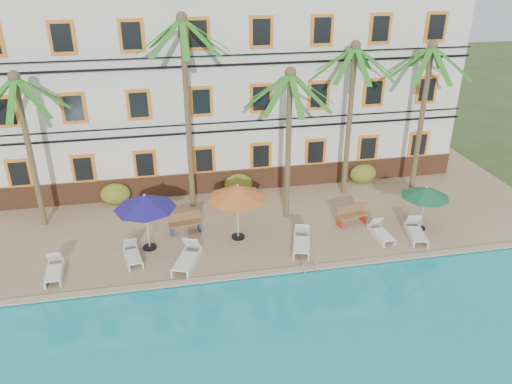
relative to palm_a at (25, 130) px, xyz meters
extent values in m
plane|color=#384C23|center=(9.32, -5.05, -4.92)|extent=(100.00, 100.00, 0.00)
cube|color=tan|center=(9.32, -0.05, -4.80)|extent=(30.00, 12.00, 0.25)
cube|color=tan|center=(9.32, -5.95, -4.64)|extent=(30.00, 0.35, 0.06)
cube|color=silver|center=(9.32, 4.95, 0.33)|extent=(25.00, 6.00, 10.00)
cube|color=brown|center=(9.32, 1.89, -4.07)|extent=(25.00, 0.12, 1.20)
cube|color=orange|center=(-1.18, 1.90, -2.77)|extent=(1.15, 0.10, 1.50)
cube|color=black|center=(-1.18, 1.85, -2.77)|extent=(0.85, 0.04, 1.20)
cube|color=orange|center=(1.82, 1.90, -2.77)|extent=(1.15, 0.10, 1.50)
cube|color=black|center=(1.82, 1.85, -2.77)|extent=(0.85, 0.04, 1.20)
cube|color=orange|center=(4.82, 1.90, -2.77)|extent=(1.15, 0.10, 1.50)
cube|color=black|center=(4.82, 1.85, -2.77)|extent=(0.85, 0.04, 1.20)
cube|color=orange|center=(7.82, 1.90, -2.77)|extent=(1.15, 0.10, 1.50)
cube|color=black|center=(7.82, 1.85, -2.77)|extent=(0.85, 0.04, 1.20)
cube|color=orange|center=(10.82, 1.90, -2.77)|extent=(1.15, 0.10, 1.50)
cube|color=black|center=(10.82, 1.85, -2.77)|extent=(0.85, 0.04, 1.20)
cube|color=orange|center=(13.82, 1.90, -2.77)|extent=(1.15, 0.10, 1.50)
cube|color=black|center=(13.82, 1.85, -2.77)|extent=(0.85, 0.04, 1.20)
cube|color=orange|center=(16.82, 1.90, -2.77)|extent=(1.15, 0.10, 1.50)
cube|color=black|center=(16.82, 1.85, -2.77)|extent=(0.85, 0.04, 1.20)
cube|color=orange|center=(19.82, 1.90, -2.77)|extent=(1.15, 0.10, 1.50)
cube|color=black|center=(19.82, 1.85, -2.77)|extent=(0.85, 0.04, 1.20)
cube|color=orange|center=(-1.18, 1.90, 0.33)|extent=(1.15, 0.10, 1.50)
cube|color=black|center=(-1.18, 1.85, 0.33)|extent=(0.85, 0.04, 1.20)
cube|color=orange|center=(1.82, 1.90, 0.33)|extent=(1.15, 0.10, 1.50)
cube|color=black|center=(1.82, 1.85, 0.33)|extent=(0.85, 0.04, 1.20)
cube|color=orange|center=(4.82, 1.90, 0.33)|extent=(1.15, 0.10, 1.50)
cube|color=black|center=(4.82, 1.85, 0.33)|extent=(0.85, 0.04, 1.20)
cube|color=orange|center=(7.82, 1.90, 0.33)|extent=(1.15, 0.10, 1.50)
cube|color=black|center=(7.82, 1.85, 0.33)|extent=(0.85, 0.04, 1.20)
cube|color=orange|center=(10.82, 1.90, 0.33)|extent=(1.15, 0.10, 1.50)
cube|color=black|center=(10.82, 1.85, 0.33)|extent=(0.85, 0.04, 1.20)
cube|color=orange|center=(13.82, 1.90, 0.33)|extent=(1.15, 0.10, 1.50)
cube|color=black|center=(13.82, 1.85, 0.33)|extent=(0.85, 0.04, 1.20)
cube|color=orange|center=(16.82, 1.90, 0.33)|extent=(1.15, 0.10, 1.50)
cube|color=black|center=(16.82, 1.85, 0.33)|extent=(0.85, 0.04, 1.20)
cube|color=orange|center=(19.82, 1.90, 0.33)|extent=(1.15, 0.10, 1.50)
cube|color=black|center=(19.82, 1.85, 0.33)|extent=(0.85, 0.04, 1.20)
cube|color=orange|center=(1.82, 1.90, 3.53)|extent=(1.15, 0.10, 1.50)
cube|color=black|center=(1.82, 1.85, 3.53)|extent=(0.85, 0.04, 1.20)
cube|color=orange|center=(4.82, 1.90, 3.53)|extent=(1.15, 0.10, 1.50)
cube|color=black|center=(4.82, 1.85, 3.53)|extent=(0.85, 0.04, 1.20)
cube|color=orange|center=(7.82, 1.90, 3.53)|extent=(1.15, 0.10, 1.50)
cube|color=black|center=(7.82, 1.85, 3.53)|extent=(0.85, 0.04, 1.20)
cube|color=orange|center=(10.82, 1.90, 3.53)|extent=(1.15, 0.10, 1.50)
cube|color=black|center=(10.82, 1.85, 3.53)|extent=(0.85, 0.04, 1.20)
cube|color=orange|center=(13.82, 1.90, 3.53)|extent=(1.15, 0.10, 1.50)
cube|color=black|center=(13.82, 1.85, 3.53)|extent=(0.85, 0.04, 1.20)
cube|color=orange|center=(16.82, 1.90, 3.53)|extent=(1.15, 0.10, 1.50)
cube|color=black|center=(16.82, 1.85, 3.53)|extent=(0.85, 0.04, 1.20)
cube|color=orange|center=(19.82, 1.90, 3.53)|extent=(1.15, 0.10, 1.50)
cube|color=black|center=(19.82, 1.85, 3.53)|extent=(0.85, 0.04, 1.20)
cube|color=black|center=(9.32, 1.75, -1.22)|extent=(25.00, 0.08, 0.10)
cube|color=black|center=(9.32, 1.75, -0.77)|extent=(25.00, 0.08, 0.06)
cube|color=black|center=(9.32, 1.75, 2.08)|extent=(25.00, 0.08, 0.10)
cube|color=black|center=(9.32, 1.75, 2.53)|extent=(25.00, 0.08, 0.06)
cylinder|color=brown|center=(0.00, 0.00, -1.18)|extent=(0.26, 0.26, 6.99)
sphere|color=brown|center=(0.00, 0.00, 2.32)|extent=(0.50, 0.50, 0.50)
cube|color=#25771C|center=(0.00, 1.01, 1.59)|extent=(0.28, 2.04, 1.49)
cube|color=#25771C|center=(-0.72, 0.72, 1.59)|extent=(1.64, 1.64, 1.49)
cube|color=#25771C|center=(0.00, -1.01, 1.59)|extent=(0.28, 2.04, 1.49)
cube|color=#25771C|center=(0.72, -0.72, 1.59)|extent=(1.64, 1.64, 1.49)
cube|color=#25771C|center=(1.01, 0.00, 1.59)|extent=(2.04, 0.28, 1.49)
cube|color=#25771C|center=(0.72, 0.72, 1.59)|extent=(1.64, 1.64, 1.49)
cylinder|color=brown|center=(7.04, 0.53, -0.13)|extent=(0.26, 0.26, 9.09)
sphere|color=brown|center=(7.04, 0.53, 4.42)|extent=(0.50, 0.50, 0.50)
cube|color=#25771C|center=(7.04, 1.54, 3.69)|extent=(0.28, 2.04, 1.49)
cube|color=#25771C|center=(6.32, 1.25, 3.69)|extent=(1.64, 1.64, 1.49)
cube|color=#25771C|center=(6.03, 0.53, 3.69)|extent=(2.04, 0.28, 1.49)
cube|color=#25771C|center=(6.32, -0.18, 3.69)|extent=(1.64, 1.64, 1.49)
cube|color=#25771C|center=(7.04, -0.48, 3.69)|extent=(0.28, 2.04, 1.49)
cube|color=#25771C|center=(7.76, -0.18, 3.69)|extent=(1.64, 1.64, 1.49)
cube|color=#25771C|center=(8.05, 0.53, 3.69)|extent=(2.04, 0.28, 1.49)
cube|color=#25771C|center=(7.76, 1.25, 3.69)|extent=(1.64, 1.64, 1.49)
cylinder|color=brown|center=(11.40, -1.43, -1.19)|extent=(0.26, 0.26, 6.98)
sphere|color=brown|center=(11.40, -1.43, 2.30)|extent=(0.50, 0.50, 0.50)
cube|color=#25771C|center=(11.40, -0.42, 1.57)|extent=(0.28, 2.04, 1.49)
cube|color=#25771C|center=(10.69, -0.72, 1.57)|extent=(1.64, 1.64, 1.49)
cube|color=#25771C|center=(10.39, -1.43, 1.57)|extent=(2.04, 0.28, 1.49)
cube|color=#25771C|center=(10.69, -2.15, 1.57)|extent=(1.64, 1.64, 1.49)
cube|color=#25771C|center=(11.40, -2.45, 1.57)|extent=(0.28, 2.04, 1.49)
cube|color=#25771C|center=(12.12, -2.15, 1.57)|extent=(1.64, 1.64, 1.49)
cube|color=#25771C|center=(12.42, -1.43, 1.57)|extent=(2.04, 0.28, 1.49)
cube|color=#25771C|center=(12.12, -0.72, 1.57)|extent=(1.64, 1.64, 1.49)
cylinder|color=brown|center=(15.06, 0.57, -0.84)|extent=(0.26, 0.26, 7.66)
sphere|color=brown|center=(15.06, 0.57, 2.99)|extent=(0.50, 0.50, 0.50)
cube|color=#25771C|center=(15.06, 1.58, 2.26)|extent=(0.28, 2.04, 1.49)
cube|color=#25771C|center=(14.35, 1.28, 2.26)|extent=(1.64, 1.64, 1.49)
cube|color=#25771C|center=(14.05, 0.57, 2.26)|extent=(2.04, 0.28, 1.49)
cube|color=#25771C|center=(14.35, -0.15, 2.26)|extent=(1.64, 1.64, 1.49)
cube|color=#25771C|center=(15.06, -0.45, 2.26)|extent=(0.28, 2.04, 1.49)
cube|color=#25771C|center=(15.78, -0.15, 2.26)|extent=(1.64, 1.64, 1.49)
cube|color=#25771C|center=(16.08, 0.57, 2.26)|extent=(2.04, 0.28, 1.49)
cube|color=#25771C|center=(15.78, 1.28, 2.26)|extent=(1.64, 1.64, 1.49)
cylinder|color=brown|center=(18.72, 0.06, -0.86)|extent=(0.26, 0.26, 7.64)
sphere|color=brown|center=(18.72, 0.06, 2.96)|extent=(0.50, 0.50, 0.50)
cube|color=#25771C|center=(18.72, 1.08, 2.23)|extent=(0.28, 2.04, 1.49)
cube|color=#25771C|center=(18.00, 0.78, 2.23)|extent=(1.64, 1.64, 1.49)
cube|color=#25771C|center=(17.70, 0.06, 2.23)|extent=(2.04, 0.28, 1.49)
cube|color=#25771C|center=(18.00, -0.65, 2.23)|extent=(1.64, 1.64, 1.49)
cube|color=#25771C|center=(18.72, -0.95, 2.23)|extent=(0.28, 2.04, 1.49)
cube|color=#25771C|center=(19.43, -0.65, 2.23)|extent=(1.64, 1.64, 1.49)
cube|color=#25771C|center=(19.73, 0.06, 2.23)|extent=(2.04, 0.28, 1.49)
cube|color=#25771C|center=(19.43, 0.78, 2.23)|extent=(1.64, 1.64, 1.49)
ellipsoid|color=#215A19|center=(3.22, 1.55, -4.12)|extent=(1.50, 0.90, 1.10)
ellipsoid|color=#215A19|center=(9.54, 1.55, -4.12)|extent=(1.50, 0.90, 1.10)
ellipsoid|color=#215A19|center=(16.52, 1.55, -4.12)|extent=(1.50, 0.90, 1.10)
cylinder|color=black|center=(4.86, -3.12, -4.63)|extent=(0.59, 0.59, 0.08)
cylinder|color=silver|center=(4.86, -3.12, -3.42)|extent=(0.06, 0.06, 2.52)
cone|color=navy|center=(4.86, -3.12, -2.42)|extent=(2.62, 2.62, 0.58)
sphere|color=silver|center=(4.86, -3.12, -2.11)|extent=(0.10, 0.10, 0.10)
cylinder|color=black|center=(8.78, -2.98, -4.63)|extent=(0.59, 0.59, 0.08)
cylinder|color=silver|center=(8.78, -2.98, -3.40)|extent=(0.06, 0.06, 2.55)
cone|color=#C66226|center=(8.78, -2.98, -2.39)|extent=(2.65, 2.65, 0.58)
sphere|color=silver|center=(8.78, -2.98, -2.07)|extent=(0.10, 0.10, 0.10)
cylinder|color=black|center=(17.21, -3.82, -4.64)|extent=(0.49, 0.49, 0.07)
cylinder|color=silver|center=(17.21, -3.82, -3.62)|extent=(0.06, 0.06, 2.12)
cone|color=#155738|center=(17.21, -3.82, -2.78)|extent=(2.20, 2.20, 0.48)
sphere|color=silver|center=(17.21, -3.82, -2.51)|extent=(0.10, 0.10, 0.10)
cube|color=silver|center=(1.18, -4.72, -4.38)|extent=(0.63, 1.23, 0.06)
cube|color=silver|center=(1.13, -3.89, -4.17)|extent=(0.58, 0.48, 0.60)
cube|color=silver|center=(0.89, -4.51, -4.54)|extent=(0.16, 1.70, 0.28)
cube|color=silver|center=(1.44, -4.47, -4.54)|extent=(0.16, 1.70, 0.28)
cube|color=silver|center=(4.22, -4.13, -4.39)|extent=(0.75, 1.24, 0.05)
cube|color=silver|center=(4.07, -3.34, -4.18)|extent=(0.61, 0.52, 0.58)
cube|color=silver|center=(3.92, -3.96, -4.54)|extent=(0.37, 1.63, 0.27)
cube|color=silver|center=(4.44, -3.86, -4.54)|extent=(0.37, 1.63, 0.27)
cube|color=silver|center=(6.28, -4.96, -4.33)|extent=(1.13, 1.56, 0.07)
cube|color=silver|center=(6.64, -4.05, -4.08)|extent=(0.80, 0.73, 0.71)
cube|color=silver|center=(6.08, -4.59, -4.51)|extent=(0.81, 1.90, 0.33)
cube|color=silver|center=(6.68, -4.83, -4.51)|extent=(0.81, 1.90, 0.33)
cube|color=silver|center=(11.26, -4.64, -4.34)|extent=(1.00, 1.48, 0.06)
cube|color=silver|center=(11.53, -3.74, -4.10)|extent=(0.75, 0.66, 0.68)
cube|color=silver|center=(11.03, -4.30, -4.52)|extent=(0.63, 1.87, 0.31)
cube|color=silver|center=(11.63, -4.48, -4.52)|extent=(0.63, 1.87, 0.31)
cube|color=silver|center=(15.10, -4.43, -4.39)|extent=(0.60, 1.18, 0.05)
cube|color=silver|center=(15.05, -3.64, -4.19)|extent=(0.56, 0.46, 0.57)
cube|color=silver|center=(14.83, -4.23, -4.54)|extent=(0.16, 1.63, 0.26)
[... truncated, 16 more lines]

